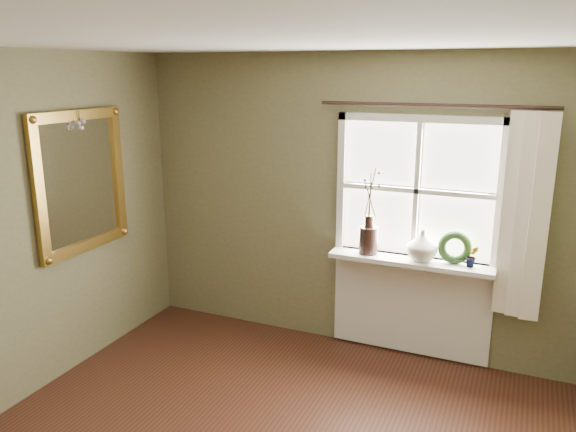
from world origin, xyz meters
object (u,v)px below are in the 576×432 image
(cream_vase, at_px, (422,245))
(gilt_mirror, at_px, (81,181))
(dark_jug, at_px, (368,240))
(wreath, at_px, (455,251))

(cream_vase, xyz_separation_m, gilt_mirror, (-2.60, -1.02, 0.51))
(dark_jug, height_order, gilt_mirror, gilt_mirror)
(wreath, bearing_deg, cream_vase, -179.88)
(cream_vase, bearing_deg, wreath, 8.91)
(dark_jug, bearing_deg, wreath, 3.23)
(dark_jug, height_order, cream_vase, cream_vase)
(wreath, height_order, gilt_mirror, gilt_mirror)
(wreath, relative_size, gilt_mirror, 0.23)
(dark_jug, relative_size, cream_vase, 0.90)
(dark_jug, distance_m, wreath, 0.71)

